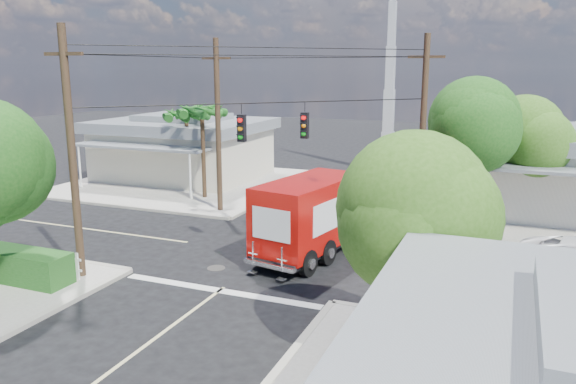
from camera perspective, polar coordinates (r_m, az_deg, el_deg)
The scene contains 15 objects.
ground at distance 23.46m, azimuth -1.85°, elevation -6.24°, with size 120.00×120.00×0.00m, color black.
sidewalk_ne at distance 32.10m, azimuth 24.74°, elevation -2.10°, with size 14.12×14.12×0.14m.
sidewalk_nw at distance 37.74m, azimuth -10.29°, elevation 0.92°, with size 14.12×14.12×0.14m.
road_markings at distance 22.20m, azimuth -3.40°, elevation -7.36°, with size 32.00×32.00×0.01m.
building_nw at distance 39.29m, azimuth -10.56°, elevation 4.55°, with size 10.80×10.20×4.30m.
radio_tower at distance 41.22m, azimuth 10.26°, elevation 9.71°, with size 0.80×0.80×17.00m.
tree_ne_front at distance 27.24m, azimuth 18.22°, elevation 6.06°, with size 4.21×4.14×6.66m.
tree_ne_back at distance 29.44m, azimuth 23.52°, elevation 4.95°, with size 3.77×3.66×5.82m.
tree_se at distance 13.66m, azimuth 12.77°, elevation -2.71°, with size 3.67×3.54×5.62m.
palm_nw_front at distance 32.43m, azimuth -8.74°, elevation 7.98°, with size 3.01×3.08×5.59m.
palm_nw_back at distance 34.78m, azimuth -10.30°, elevation 7.61°, with size 3.01×3.08×5.19m.
utility_poles at distance 24.50m, azimuth -3.80°, elevation 5.77°, with size 12.00×10.68×9.00m.
picket_fence at distance 23.38m, azimuth -25.70°, elevation -5.84°, with size 5.94×0.06×1.00m.
vending_boxes at distance 27.47m, azimuth 16.08°, elevation -2.42°, with size 1.90×0.50×1.10m.
delivery_truck at distance 23.10m, azimuth 3.03°, elevation -2.34°, with size 3.58×7.68×3.21m.
Camera 1 is at (9.05, -20.28, 7.57)m, focal length 35.00 mm.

